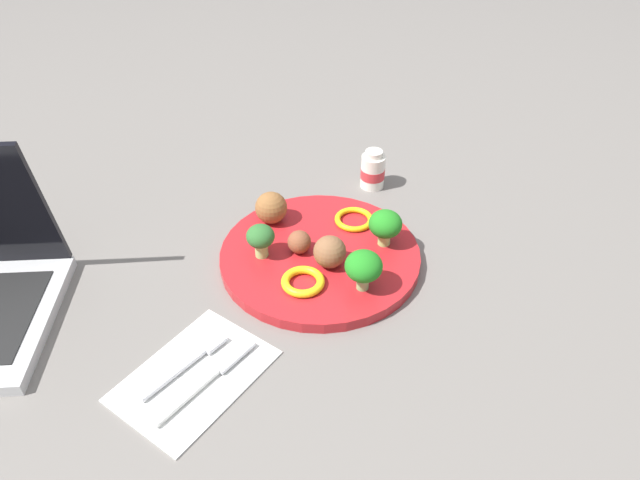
{
  "coord_description": "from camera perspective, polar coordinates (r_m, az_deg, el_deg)",
  "views": [
    {
      "loc": [
        -0.53,
        -0.33,
        0.53
      ],
      "look_at": [
        0.0,
        0.0,
        0.04
      ],
      "focal_mm": 32.23,
      "sensor_mm": 36.0,
      "label": 1
    }
  ],
  "objects": [
    {
      "name": "ground_plane",
      "position": [
        0.81,
        0.0,
        -1.99
      ],
      "size": [
        4.0,
        4.0,
        0.0
      ],
      "primitive_type": "plane",
      "color": "slate"
    },
    {
      "name": "plate",
      "position": [
        0.81,
        0.0,
        -1.56
      ],
      "size": [
        0.28,
        0.28,
        0.02
      ],
      "primitive_type": "cylinder",
      "color": "red",
      "rests_on": "ground_plane"
    },
    {
      "name": "broccoli_floret_front_left",
      "position": [
        0.78,
        -5.92,
        0.22
      ],
      "size": [
        0.04,
        0.04,
        0.05
      ],
      "color": "#A2D074",
      "rests_on": "plate"
    },
    {
      "name": "broccoli_floret_center",
      "position": [
        0.72,
        4.35,
        -2.68
      ],
      "size": [
        0.05,
        0.05,
        0.06
      ],
      "color": "#8DB86E",
      "rests_on": "plate"
    },
    {
      "name": "broccoli_floret_mid_right",
      "position": [
        0.8,
        6.5,
        1.51
      ],
      "size": [
        0.05,
        0.05,
        0.05
      ],
      "color": "#AACD6D",
      "rests_on": "plate"
    },
    {
      "name": "meatball_mid_right",
      "position": [
        0.77,
        0.98,
        -1.18
      ],
      "size": [
        0.04,
        0.04,
        0.04
      ],
      "primitive_type": "sphere",
      "color": "brown",
      "rests_on": "plate"
    },
    {
      "name": "meatball_near_rim",
      "position": [
        0.85,
        -4.87,
        3.22
      ],
      "size": [
        0.05,
        0.05,
        0.05
      ],
      "primitive_type": "sphere",
      "color": "brown",
      "rests_on": "plate"
    },
    {
      "name": "meatball_mid_left",
      "position": [
        0.79,
        -2.07,
        -0.2
      ],
      "size": [
        0.03,
        0.03,
        0.03
      ],
      "primitive_type": "sphere",
      "color": "brown",
      "rests_on": "plate"
    },
    {
      "name": "pepper_ring_mid_left",
      "position": [
        0.86,
        3.4,
        2.06
      ],
      "size": [
        0.08,
        0.08,
        0.01
      ],
      "primitive_type": "torus",
      "rotation": [
        0.0,
        0.0,
        2.18
      ],
      "color": "yellow",
      "rests_on": "plate"
    },
    {
      "name": "pepper_ring_back_left",
      "position": [
        0.75,
        -1.7,
        -4.15
      ],
      "size": [
        0.08,
        0.08,
        0.01
      ],
      "primitive_type": "torus",
      "rotation": [
        0.0,
        0.0,
        5.77
      ],
      "color": "yellow",
      "rests_on": "plate"
    },
    {
      "name": "napkin",
      "position": [
        0.68,
        -12.37,
        -12.96
      ],
      "size": [
        0.18,
        0.13,
        0.01
      ],
      "primitive_type": "cube",
      "rotation": [
        0.0,
        0.0,
        -0.07
      ],
      "color": "white",
      "rests_on": "ground_plane"
    },
    {
      "name": "fork",
      "position": [
        0.69,
        -12.99,
        -11.6
      ],
      "size": [
        0.12,
        0.03,
        0.01
      ],
      "color": "silver",
      "rests_on": "napkin"
    },
    {
      "name": "knife",
      "position": [
        0.67,
        -10.87,
        -13.09
      ],
      "size": [
        0.15,
        0.03,
        0.01
      ],
      "color": "white",
      "rests_on": "napkin"
    },
    {
      "name": "yogurt_bottle",
      "position": [
        0.95,
        5.27,
        6.87
      ],
      "size": [
        0.04,
        0.04,
        0.07
      ],
      "color": "white",
      "rests_on": "ground_plane"
    }
  ]
}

